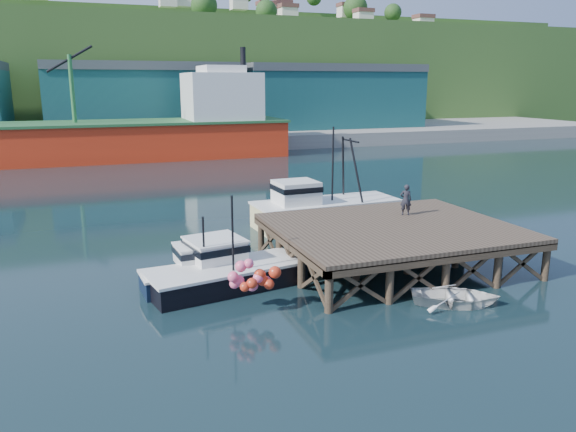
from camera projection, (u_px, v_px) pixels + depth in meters
name	position (u px, v px, depth m)	size (l,w,h in m)	color
ground	(294.00, 276.00, 27.72)	(300.00, 300.00, 0.00)	black
wharf	(395.00, 230.00, 28.93)	(12.00, 10.00, 2.62)	brown
far_quay	(143.00, 135.00, 91.46)	(160.00, 40.00, 2.00)	gray
warehouse_mid	(144.00, 101.00, 85.61)	(28.00, 16.00, 9.00)	#185250
warehouse_right	(324.00, 99.00, 95.60)	(30.00, 16.00, 9.00)	#185250
cargo_ship	(89.00, 133.00, 68.00)	(55.50, 10.00, 13.75)	red
hillside	(125.00, 74.00, 116.55)	(220.00, 50.00, 22.00)	#2D511E
boat_navy	(200.00, 271.00, 26.41)	(5.72, 3.22, 3.49)	black
boat_black	(224.00, 269.00, 26.18)	(7.70, 6.39, 4.53)	black
trawler	(323.00, 206.00, 37.27)	(9.91, 3.92, 6.54)	#F1E69C
dinghy	(455.00, 296.00, 24.08)	(2.67, 3.73, 0.77)	white
dockworker	(406.00, 200.00, 31.10)	(0.63, 0.41, 1.73)	black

